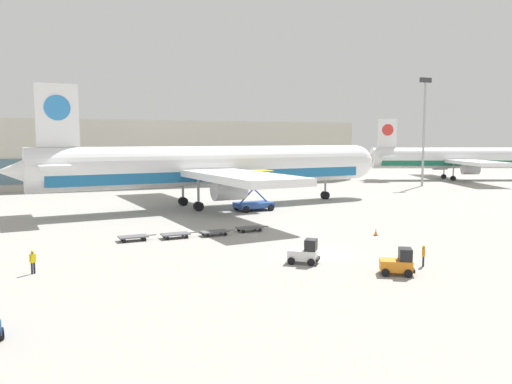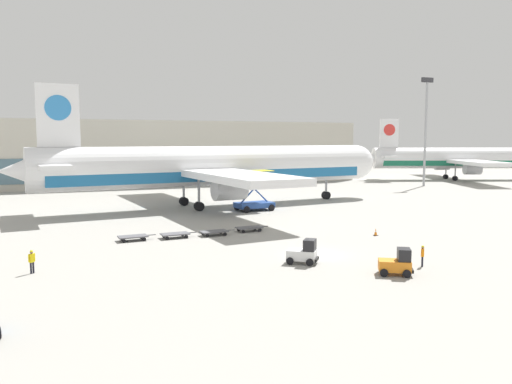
{
  "view_description": "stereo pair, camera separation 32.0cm",
  "coord_description": "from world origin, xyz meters",
  "px_view_note": "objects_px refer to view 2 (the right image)",
  "views": [
    {
      "loc": [
        -20.51,
        -37.57,
        9.96
      ],
      "look_at": [
        0.42,
        14.98,
        4.0
      ],
      "focal_mm": 35.0,
      "sensor_mm": 36.0,
      "label": 1
    },
    {
      "loc": [
        -20.21,
        -37.68,
        9.96
      ],
      "look_at": [
        0.42,
        14.98,
        4.0
      ],
      "focal_mm": 35.0,
      "sensor_mm": 36.0,
      "label": 2
    }
  ],
  "objects_px": {
    "baggage_dolly_lead": "(133,237)",
    "light_mast": "(426,124)",
    "traffic_cone_near": "(376,232)",
    "ground_crew_far": "(423,254)",
    "baggage_tug_mid": "(397,263)",
    "scissor_lift_loader": "(254,195)",
    "ground_crew_near": "(32,260)",
    "airplane_main": "(212,168)",
    "baggage_dolly_second": "(175,234)",
    "baggage_dolly_third": "(214,232)",
    "baggage_dolly_trail": "(249,228)",
    "airplane_distant": "(463,159)",
    "baggage_tug_foreground": "(304,253)"
  },
  "relations": [
    {
      "from": "airplane_main",
      "to": "baggage_dolly_second",
      "type": "xyz_separation_m",
      "value": [
        -10.27,
        -21.44,
        -5.45
      ]
    },
    {
      "from": "baggage_tug_mid",
      "to": "traffic_cone_near",
      "type": "distance_m",
      "value": 15.31
    },
    {
      "from": "airplane_distant",
      "to": "traffic_cone_near",
      "type": "distance_m",
      "value": 82.42
    },
    {
      "from": "airplane_distant",
      "to": "ground_crew_far",
      "type": "relative_size",
      "value": 29.05
    },
    {
      "from": "baggage_dolly_lead",
      "to": "light_mast",
      "type": "bearing_deg",
      "value": 24.97
    },
    {
      "from": "scissor_lift_loader",
      "to": "baggage_dolly_lead",
      "type": "height_order",
      "value": "scissor_lift_loader"
    },
    {
      "from": "baggage_dolly_lead",
      "to": "baggage_dolly_second",
      "type": "distance_m",
      "value": 4.19
    },
    {
      "from": "light_mast",
      "to": "traffic_cone_near",
      "type": "bearing_deg",
      "value": -134.41
    },
    {
      "from": "baggage_dolly_third",
      "to": "scissor_lift_loader",
      "type": "bearing_deg",
      "value": 52.08
    },
    {
      "from": "baggage_tug_foreground",
      "to": "baggage_dolly_lead",
      "type": "xyz_separation_m",
      "value": [
        -11.62,
        14.34,
        -0.49
      ]
    },
    {
      "from": "ground_crew_far",
      "to": "scissor_lift_loader",
      "type": "bearing_deg",
      "value": 45.37
    },
    {
      "from": "light_mast",
      "to": "ground_crew_near",
      "type": "relative_size",
      "value": 12.85
    },
    {
      "from": "airplane_distant",
      "to": "scissor_lift_loader",
      "type": "distance_m",
      "value": 74.74
    },
    {
      "from": "airplane_main",
      "to": "ground_crew_near",
      "type": "xyz_separation_m",
      "value": [
        -23.12,
        -30.91,
        -4.78
      ]
    },
    {
      "from": "baggage_tug_mid",
      "to": "ground_crew_near",
      "type": "bearing_deg",
      "value": -171.28
    },
    {
      "from": "airplane_main",
      "to": "baggage_tug_mid",
      "type": "relative_size",
      "value": 20.6
    },
    {
      "from": "ground_crew_far",
      "to": "baggage_tug_foreground",
      "type": "bearing_deg",
      "value": 106.07
    },
    {
      "from": "scissor_lift_loader",
      "to": "ground_crew_near",
      "type": "bearing_deg",
      "value": -143.77
    },
    {
      "from": "airplane_distant",
      "to": "baggage_dolly_second",
      "type": "distance_m",
      "value": 94.96
    },
    {
      "from": "baggage_dolly_third",
      "to": "baggage_tug_foreground",
      "type": "bearing_deg",
      "value": -80.47
    },
    {
      "from": "baggage_dolly_trail",
      "to": "baggage_tug_mid",
      "type": "bearing_deg",
      "value": -82.9
    },
    {
      "from": "baggage_dolly_third",
      "to": "airplane_distant",
      "type": "bearing_deg",
      "value": 27.08
    },
    {
      "from": "ground_crew_far",
      "to": "baggage_dolly_third",
      "type": "bearing_deg",
      "value": 76.02
    },
    {
      "from": "airplane_main",
      "to": "baggage_tug_foreground",
      "type": "bearing_deg",
      "value": -100.63
    },
    {
      "from": "light_mast",
      "to": "baggage_tug_foreground",
      "type": "height_order",
      "value": "light_mast"
    },
    {
      "from": "baggage_tug_mid",
      "to": "light_mast",
      "type": "bearing_deg",
      "value": 79.59
    },
    {
      "from": "scissor_lift_loader",
      "to": "ground_crew_near",
      "type": "relative_size",
      "value": 3.16
    },
    {
      "from": "airplane_main",
      "to": "airplane_distant",
      "type": "relative_size",
      "value": 1.18
    },
    {
      "from": "traffic_cone_near",
      "to": "ground_crew_far",
      "type": "bearing_deg",
      "value": -108.58
    },
    {
      "from": "scissor_lift_loader",
      "to": "baggage_dolly_third",
      "type": "xyz_separation_m",
      "value": [
        -10.57,
        -15.71,
        -1.74
      ]
    },
    {
      "from": "airplane_main",
      "to": "ground_crew_near",
      "type": "height_order",
      "value": "airplane_main"
    },
    {
      "from": "baggage_dolly_third",
      "to": "ground_crew_near",
      "type": "distance_m",
      "value": 19.32
    },
    {
      "from": "baggage_tug_foreground",
      "to": "baggage_dolly_lead",
      "type": "bearing_deg",
      "value": 166.78
    },
    {
      "from": "baggage_tug_foreground",
      "to": "airplane_main",
      "type": "bearing_deg",
      "value": 123.21
    },
    {
      "from": "airplane_distant",
      "to": "baggage_dolly_third",
      "type": "bearing_deg",
      "value": -128.85
    },
    {
      "from": "baggage_dolly_lead",
      "to": "baggage_dolly_third",
      "type": "relative_size",
      "value": 1.0
    },
    {
      "from": "baggage_dolly_lead",
      "to": "baggage_tug_mid",
      "type": "bearing_deg",
      "value": -54.39
    },
    {
      "from": "airplane_main",
      "to": "baggage_dolly_second",
      "type": "bearing_deg",
      "value": -121.67
    },
    {
      "from": "ground_crew_near",
      "to": "baggage_dolly_third",
      "type": "bearing_deg",
      "value": 171.27
    },
    {
      "from": "baggage_tug_foreground",
      "to": "ground_crew_near",
      "type": "xyz_separation_m",
      "value": [
        -20.28,
        4.68,
        0.18
      ]
    },
    {
      "from": "scissor_lift_loader",
      "to": "baggage_tug_foreground",
      "type": "bearing_deg",
      "value": -109.71
    },
    {
      "from": "baggage_dolly_third",
      "to": "baggage_dolly_trail",
      "type": "bearing_deg",
      "value": 6.88
    },
    {
      "from": "baggage_dolly_lead",
      "to": "ground_crew_far",
      "type": "relative_size",
      "value": 2.21
    },
    {
      "from": "light_mast",
      "to": "baggage_dolly_third",
      "type": "distance_m",
      "value": 69.95
    },
    {
      "from": "baggage_tug_mid",
      "to": "baggage_dolly_second",
      "type": "relative_size",
      "value": 0.75
    },
    {
      "from": "baggage_dolly_second",
      "to": "ground_crew_near",
      "type": "xyz_separation_m",
      "value": [
        -12.85,
        -9.47,
        0.67
      ]
    },
    {
      "from": "baggage_tug_mid",
      "to": "baggage_dolly_trail",
      "type": "xyz_separation_m",
      "value": [
        -3.99,
        20.38,
        -0.49
      ]
    },
    {
      "from": "baggage_tug_mid",
      "to": "traffic_cone_near",
      "type": "bearing_deg",
      "value": 91.81
    },
    {
      "from": "baggage_dolly_lead",
      "to": "airplane_distant",
      "type": "bearing_deg",
      "value": 24.43
    },
    {
      "from": "airplane_distant",
      "to": "baggage_tug_foreground",
      "type": "height_order",
      "value": "airplane_distant"
    }
  ]
}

